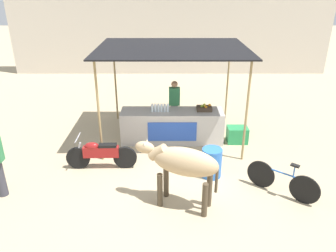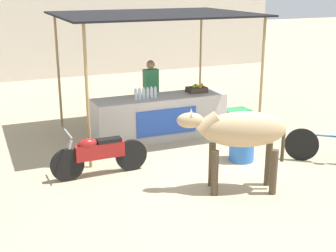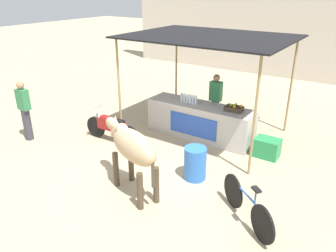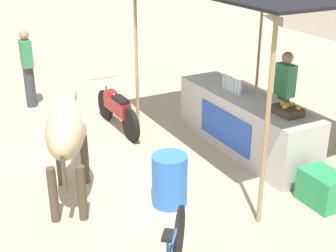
{
  "view_description": "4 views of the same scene",
  "coord_description": "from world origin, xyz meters",
  "px_view_note": "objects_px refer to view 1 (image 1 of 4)",
  "views": [
    {
      "loc": [
        -0.12,
        -6.71,
        4.45
      ],
      "look_at": [
        -0.11,
        0.77,
        1.12
      ],
      "focal_mm": 35.0,
      "sensor_mm": 36.0,
      "label": 1
    },
    {
      "loc": [
        -3.78,
        -7.18,
        3.41
      ],
      "look_at": [
        -0.45,
        0.66,
        0.77
      ],
      "focal_mm": 50.0,
      "sensor_mm": 36.0,
      "label": 2
    },
    {
      "loc": [
        3.91,
        -5.27,
        3.94
      ],
      "look_at": [
        -0.19,
        0.88,
        0.75
      ],
      "focal_mm": 35.0,
      "sensor_mm": 36.0,
      "label": 3
    },
    {
      "loc": [
        5.89,
        -2.41,
        3.55
      ],
      "look_at": [
        0.2,
        0.62,
        0.82
      ],
      "focal_mm": 50.0,
      "sensor_mm": 36.0,
      "label": 4
    }
  ],
  "objects_px": {
    "stall_counter": "(172,126)",
    "bicycle_leaning": "(282,181)",
    "cow": "(182,163)",
    "water_barrel": "(211,163)",
    "cooler_box": "(237,135)",
    "motorcycle_parked": "(100,153)",
    "vendor_behind_counter": "(174,106)",
    "fruit_crate": "(204,108)"
  },
  "relations": [
    {
      "from": "stall_counter",
      "to": "bicycle_leaning",
      "type": "bearing_deg",
      "value": -48.26
    },
    {
      "from": "cow",
      "to": "stall_counter",
      "type": "bearing_deg",
      "value": 93.17
    },
    {
      "from": "water_barrel",
      "to": "cow",
      "type": "xyz_separation_m",
      "value": [
        -0.78,
        -1.15,
        0.66
      ]
    },
    {
      "from": "cooler_box",
      "to": "water_barrel",
      "type": "distance_m",
      "value": 2.12
    },
    {
      "from": "water_barrel",
      "to": "motorcycle_parked",
      "type": "relative_size",
      "value": 0.41
    },
    {
      "from": "vendor_behind_counter",
      "to": "bicycle_leaning",
      "type": "distance_m",
      "value": 4.24
    },
    {
      "from": "stall_counter",
      "to": "bicycle_leaning",
      "type": "height_order",
      "value": "stall_counter"
    },
    {
      "from": "cooler_box",
      "to": "water_barrel",
      "type": "relative_size",
      "value": 0.81
    },
    {
      "from": "vendor_behind_counter",
      "to": "bicycle_leaning",
      "type": "bearing_deg",
      "value": -55.91
    },
    {
      "from": "stall_counter",
      "to": "water_barrel",
      "type": "xyz_separation_m",
      "value": [
        0.95,
        -1.96,
        -0.11
      ]
    },
    {
      "from": "vendor_behind_counter",
      "to": "bicycle_leaning",
      "type": "height_order",
      "value": "vendor_behind_counter"
    },
    {
      "from": "fruit_crate",
      "to": "vendor_behind_counter",
      "type": "xyz_separation_m",
      "value": [
        -0.87,
        0.7,
        -0.18
      ]
    },
    {
      "from": "fruit_crate",
      "to": "motorcycle_parked",
      "type": "xyz_separation_m",
      "value": [
        -2.78,
        -1.65,
        -0.6
      ]
    },
    {
      "from": "water_barrel",
      "to": "cow",
      "type": "relative_size",
      "value": 0.4
    },
    {
      "from": "stall_counter",
      "to": "water_barrel",
      "type": "bearing_deg",
      "value": -64.11
    },
    {
      "from": "water_barrel",
      "to": "bicycle_leaning",
      "type": "xyz_separation_m",
      "value": [
        1.49,
        -0.77,
        -0.02
      ]
    },
    {
      "from": "fruit_crate",
      "to": "cow",
      "type": "relative_size",
      "value": 0.24
    },
    {
      "from": "stall_counter",
      "to": "fruit_crate",
      "type": "distance_m",
      "value": 1.1
    },
    {
      "from": "stall_counter",
      "to": "fruit_crate",
      "type": "relative_size",
      "value": 6.82
    },
    {
      "from": "stall_counter",
      "to": "fruit_crate",
      "type": "height_order",
      "value": "fruit_crate"
    },
    {
      "from": "motorcycle_parked",
      "to": "bicycle_leaning",
      "type": "height_order",
      "value": "motorcycle_parked"
    },
    {
      "from": "fruit_crate",
      "to": "water_barrel",
      "type": "xyz_separation_m",
      "value": [
        0.01,
        -2.01,
        -0.66
      ]
    },
    {
      "from": "motorcycle_parked",
      "to": "bicycle_leaning",
      "type": "distance_m",
      "value": 4.43
    },
    {
      "from": "stall_counter",
      "to": "cow",
      "type": "xyz_separation_m",
      "value": [
        0.17,
        -3.11,
        0.55
      ]
    },
    {
      "from": "fruit_crate",
      "to": "cow",
      "type": "bearing_deg",
      "value": -103.75
    },
    {
      "from": "vendor_behind_counter",
      "to": "cooler_box",
      "type": "distance_m",
      "value": 2.14
    },
    {
      "from": "fruit_crate",
      "to": "bicycle_leaning",
      "type": "xyz_separation_m",
      "value": [
        1.49,
        -2.78,
        -0.68
      ]
    },
    {
      "from": "fruit_crate",
      "to": "bicycle_leaning",
      "type": "bearing_deg",
      "value": -61.82
    },
    {
      "from": "cooler_box",
      "to": "water_barrel",
      "type": "bearing_deg",
      "value": -118.21
    },
    {
      "from": "water_barrel",
      "to": "fruit_crate",
      "type": "bearing_deg",
      "value": 90.16
    },
    {
      "from": "vendor_behind_counter",
      "to": "motorcycle_parked",
      "type": "xyz_separation_m",
      "value": [
        -1.92,
        -2.35,
        -0.42
      ]
    },
    {
      "from": "cooler_box",
      "to": "stall_counter",
      "type": "bearing_deg",
      "value": 177.15
    },
    {
      "from": "vendor_behind_counter",
      "to": "stall_counter",
      "type": "bearing_deg",
      "value": -95.99
    },
    {
      "from": "stall_counter",
      "to": "cow",
      "type": "relative_size",
      "value": 1.64
    },
    {
      "from": "vendor_behind_counter",
      "to": "fruit_crate",
      "type": "bearing_deg",
      "value": -38.93
    },
    {
      "from": "cooler_box",
      "to": "cow",
      "type": "distance_m",
      "value": 3.58
    },
    {
      "from": "cow",
      "to": "fruit_crate",
      "type": "bearing_deg",
      "value": 76.25
    },
    {
      "from": "stall_counter",
      "to": "vendor_behind_counter",
      "type": "xyz_separation_m",
      "value": [
        0.08,
        0.75,
        0.37
      ]
    },
    {
      "from": "vendor_behind_counter",
      "to": "bicycle_leaning",
      "type": "xyz_separation_m",
      "value": [
        2.36,
        -3.48,
        -0.5
      ]
    },
    {
      "from": "cooler_box",
      "to": "cow",
      "type": "height_order",
      "value": "cow"
    },
    {
      "from": "stall_counter",
      "to": "cooler_box",
      "type": "height_order",
      "value": "stall_counter"
    },
    {
      "from": "fruit_crate",
      "to": "motorcycle_parked",
      "type": "distance_m",
      "value": 3.29
    }
  ]
}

